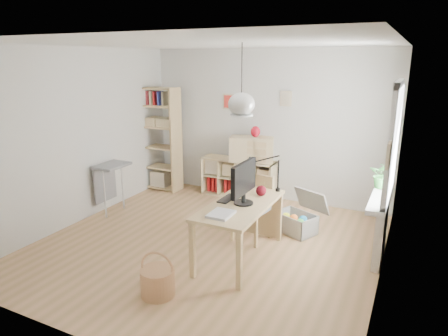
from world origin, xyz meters
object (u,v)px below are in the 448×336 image
at_px(desk, 240,210).
at_px(storage_chest, 299,219).
at_px(cube_shelf, 238,180).
at_px(drawer_chest, 252,149).
at_px(tall_bookshelf, 159,135).
at_px(chair, 254,204).
at_px(monitor, 244,181).

height_order(desk, storage_chest, desk).
bearing_deg(storage_chest, cube_shelf, 168.33).
relative_size(cube_shelf, drawer_chest, 1.81).
bearing_deg(cube_shelf, tall_bookshelf, -169.81).
relative_size(chair, drawer_chest, 1.19).
bearing_deg(monitor, desk, -164.66).
distance_m(chair, monitor, 0.82).
height_order(desk, chair, chair).
relative_size(desk, storage_chest, 1.82).
bearing_deg(drawer_chest, desk, -87.37).
distance_m(desk, storage_chest, 1.31).
height_order(tall_bookshelf, chair, tall_bookshelf).
height_order(chair, storage_chest, chair).
xyz_separation_m(tall_bookshelf, storage_chest, (3.05, -0.81, -0.89)).
bearing_deg(storage_chest, drawer_chest, 163.61).
distance_m(cube_shelf, chair, 1.89).
bearing_deg(tall_bookshelf, drawer_chest, 7.42).
distance_m(storage_chest, drawer_chest, 1.77).
xyz_separation_m(monitor, drawer_chest, (-0.78, 2.18, -0.11)).
relative_size(desk, chair, 1.62).
bearing_deg(tall_bookshelf, monitor, -36.47).
height_order(storage_chest, drawer_chest, drawer_chest).
height_order(cube_shelf, tall_bookshelf, tall_bookshelf).
relative_size(desk, cube_shelf, 1.07).
xyz_separation_m(cube_shelf, storage_chest, (1.48, -1.09, -0.10)).
bearing_deg(chair, cube_shelf, 129.94).
relative_size(tall_bookshelf, monitor, 3.21).
xyz_separation_m(chair, storage_chest, (0.52, 0.51, -0.33)).
bearing_deg(drawer_chest, monitor, -86.38).
relative_size(desk, monitor, 2.41).
height_order(tall_bookshelf, storage_chest, tall_bookshelf).
bearing_deg(chair, tall_bookshelf, 161.39).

